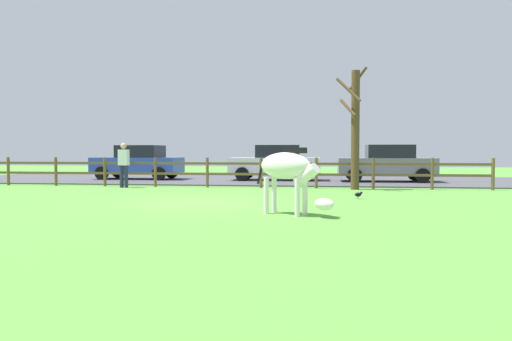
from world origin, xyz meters
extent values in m
plane|color=#549338|center=(0.00, 0.00, 0.00)|extent=(60.00, 60.00, 0.00)
cube|color=#47474C|center=(0.00, 9.30, 0.03)|extent=(28.00, 7.40, 0.05)
cylinder|color=brown|center=(-8.99, 5.00, 0.55)|extent=(0.11, 0.11, 1.11)
cylinder|color=brown|center=(-6.99, 5.00, 0.55)|extent=(0.11, 0.11, 1.11)
cylinder|color=brown|center=(-4.98, 5.00, 0.55)|extent=(0.11, 0.11, 1.11)
cylinder|color=brown|center=(-2.98, 5.00, 0.55)|extent=(0.11, 0.11, 1.11)
cylinder|color=brown|center=(-0.97, 5.00, 0.55)|extent=(0.11, 0.11, 1.11)
cylinder|color=brown|center=(1.03, 5.00, 0.55)|extent=(0.11, 0.11, 1.11)
cylinder|color=brown|center=(3.04, 5.00, 0.55)|extent=(0.11, 0.11, 1.11)
cylinder|color=brown|center=(5.04, 5.00, 0.55)|extent=(0.11, 0.11, 1.11)
cylinder|color=brown|center=(7.05, 5.00, 0.55)|extent=(0.11, 0.11, 1.11)
cylinder|color=brown|center=(9.06, 5.00, 0.55)|extent=(0.11, 0.11, 1.11)
cube|color=brown|center=(-0.97, 5.00, 0.50)|extent=(20.06, 0.06, 0.09)
cube|color=brown|center=(-0.97, 5.00, 0.88)|extent=(20.06, 0.06, 0.09)
cylinder|color=#513A23|center=(4.39, 4.67, 2.07)|extent=(0.29, 0.29, 4.13)
cylinder|color=#513A23|center=(4.12, 4.29, 3.43)|extent=(0.86, 0.65, 0.89)
cylinder|color=#513A23|center=(4.47, 4.96, 3.88)|extent=(0.70, 0.29, 0.86)
cylinder|color=#513A23|center=(4.11, 4.44, 2.83)|extent=(0.57, 0.66, 0.65)
ellipsoid|color=white|center=(2.49, -2.35, 1.03)|extent=(1.31, 1.05, 0.56)
cylinder|color=white|center=(2.91, -2.44, 0.39)|extent=(0.11, 0.11, 0.78)
cylinder|color=white|center=(2.76, -2.68, 0.39)|extent=(0.11, 0.11, 0.78)
cylinder|color=white|center=(2.22, -2.03, 0.39)|extent=(0.11, 0.11, 0.78)
cylinder|color=white|center=(2.08, -2.27, 0.39)|extent=(0.11, 0.11, 0.78)
cylinder|color=white|center=(2.95, -2.62, 0.84)|extent=(0.63, 0.51, 0.51)
ellipsoid|color=white|center=(3.31, -2.84, 0.28)|extent=(0.48, 0.40, 0.24)
cube|color=black|center=(2.71, -2.48, 1.35)|extent=(0.50, 0.32, 0.12)
cylinder|color=black|center=(1.92, -2.01, 0.88)|extent=(0.19, 0.14, 0.54)
cylinder|color=black|center=(4.26, 1.30, 0.03)|extent=(0.01, 0.01, 0.06)
cylinder|color=black|center=(4.26, 1.26, 0.03)|extent=(0.01, 0.01, 0.06)
ellipsoid|color=black|center=(4.26, 1.28, 0.12)|extent=(0.18, 0.10, 0.12)
sphere|color=black|center=(4.35, 1.28, 0.17)|extent=(0.07, 0.07, 0.07)
cube|color=slate|center=(5.92, 8.60, 0.70)|extent=(4.01, 1.72, 0.70)
cube|color=black|center=(6.07, 8.60, 1.33)|extent=(1.91, 1.58, 0.56)
cylinder|color=black|center=(4.57, 7.74, 0.35)|extent=(0.60, 0.18, 0.60)
cylinder|color=black|center=(4.56, 9.44, 0.35)|extent=(0.60, 0.18, 0.60)
cylinder|color=black|center=(7.27, 7.76, 0.35)|extent=(0.60, 0.18, 0.60)
cylinder|color=black|center=(7.26, 9.46, 0.35)|extent=(0.60, 0.18, 0.60)
cube|color=#2D4CAD|center=(-5.23, 8.93, 0.70)|extent=(4.04, 1.79, 0.70)
cube|color=black|center=(-5.08, 8.93, 1.33)|extent=(1.94, 1.61, 0.56)
cylinder|color=black|center=(-6.60, 8.11, 0.35)|extent=(0.60, 0.19, 0.60)
cylinder|color=black|center=(-6.56, 9.81, 0.35)|extent=(0.60, 0.19, 0.60)
cylinder|color=black|center=(-3.90, 8.05, 0.35)|extent=(0.60, 0.19, 0.60)
cylinder|color=black|center=(-3.86, 9.75, 0.35)|extent=(0.60, 0.19, 0.60)
cube|color=white|center=(1.15, 8.97, 0.70)|extent=(4.04, 1.80, 0.70)
cube|color=black|center=(1.30, 8.97, 1.33)|extent=(1.94, 1.61, 0.56)
cylinder|color=black|center=(-0.18, 8.09, 0.35)|extent=(0.60, 0.19, 0.60)
cylinder|color=black|center=(-0.22, 9.78, 0.35)|extent=(0.60, 0.19, 0.60)
cylinder|color=black|center=(2.52, 8.15, 0.35)|extent=(0.60, 0.19, 0.60)
cylinder|color=black|center=(2.48, 9.85, 0.35)|extent=(0.60, 0.19, 0.60)
cylinder|color=#232847|center=(-4.06, 4.42, 0.41)|extent=(0.14, 0.14, 0.82)
cylinder|color=#232847|center=(-3.88, 4.41, 0.41)|extent=(0.14, 0.14, 0.82)
cube|color=silver|center=(-3.97, 4.41, 1.11)|extent=(0.37, 0.24, 0.58)
sphere|color=tan|center=(-3.97, 4.41, 1.53)|extent=(0.22, 0.22, 0.22)
camera|label=1|loc=(3.28, -12.55, 1.33)|focal=34.08mm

